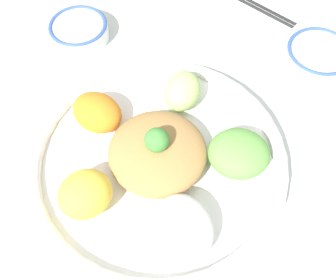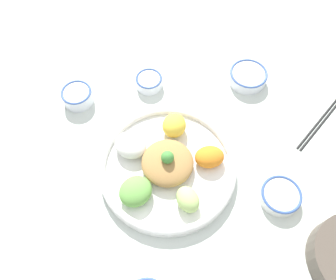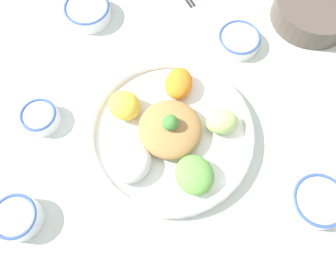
# 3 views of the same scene
# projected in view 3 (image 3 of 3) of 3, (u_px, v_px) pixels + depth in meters

# --- Properties ---
(ground_plane) EXTENTS (2.40, 2.40, 0.00)m
(ground_plane) POSITION_uv_depth(u_px,v_px,m) (180.00, 125.00, 0.75)
(ground_plane) COLOR silver
(salad_platter) EXTENTS (0.37, 0.37, 0.09)m
(salad_platter) POSITION_uv_depth(u_px,v_px,m) (169.00, 133.00, 0.72)
(salad_platter) COLOR white
(salad_platter) RESTS_ON ground_plane
(sauce_bowl_red) EXTENTS (0.12, 0.12, 0.04)m
(sauce_bowl_red) POSITION_uv_depth(u_px,v_px,m) (88.00, 11.00, 0.84)
(sauce_bowl_red) COLOR white
(sauce_bowl_red) RESTS_ON ground_plane
(rice_bowl_blue) EXTENTS (0.08, 0.08, 0.04)m
(rice_bowl_blue) POSITION_uv_depth(u_px,v_px,m) (40.00, 117.00, 0.74)
(rice_bowl_blue) COLOR white
(rice_bowl_blue) RESTS_ON ground_plane
(sauce_bowl_dark) EXTENTS (0.09, 0.09, 0.05)m
(sauce_bowl_dark) POSITION_uv_depth(u_px,v_px,m) (17.00, 218.00, 0.65)
(sauce_bowl_dark) COLOR white
(sauce_bowl_dark) RESTS_ON ground_plane
(rice_bowl_plain) EXTENTS (0.11, 0.11, 0.04)m
(rice_bowl_plain) POSITION_uv_depth(u_px,v_px,m) (318.00, 201.00, 0.67)
(rice_bowl_plain) COLOR white
(rice_bowl_plain) RESTS_ON ground_plane
(sauce_bowl_far) EXTENTS (0.11, 0.11, 0.03)m
(sauce_bowl_far) POSITION_uv_depth(u_px,v_px,m) (239.00, 40.00, 0.82)
(sauce_bowl_far) COLOR white
(sauce_bowl_far) RESTS_ON ground_plane
(side_serving_bowl) EXTENTS (0.21, 0.21, 0.06)m
(side_serving_bowl) POSITION_uv_depth(u_px,v_px,m) (314.00, 8.00, 0.83)
(side_serving_bowl) COLOR #51473D
(side_serving_bowl) RESTS_ON ground_plane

